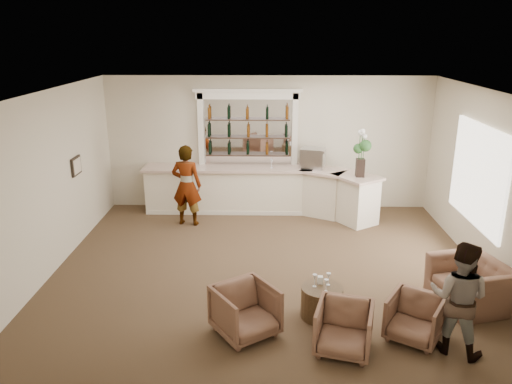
% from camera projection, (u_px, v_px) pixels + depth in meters
% --- Properties ---
extents(ground, '(8.00, 8.00, 0.00)m').
position_uv_depth(ground, '(268.00, 266.00, 9.56)').
color(ground, '#503928').
rests_on(ground, ground).
extents(room_shell, '(8.04, 7.02, 3.32)m').
position_uv_depth(room_shell, '(277.00, 139.00, 9.52)').
color(room_shell, beige).
rests_on(room_shell, ground).
extents(bar_counter, '(5.72, 1.80, 1.14)m').
position_uv_depth(bar_counter, '(261.00, 191.00, 12.24)').
color(bar_counter, white).
rests_on(bar_counter, ground).
extents(back_bar_alcove, '(2.64, 0.25, 3.00)m').
position_uv_depth(back_bar_alcove, '(248.00, 129.00, 12.20)').
color(back_bar_alcove, white).
rests_on(back_bar_alcove, ground).
extents(cocktail_table, '(0.65, 0.65, 0.50)m').
position_uv_depth(cocktail_table, '(322.00, 302.00, 7.81)').
color(cocktail_table, '#493520').
rests_on(cocktail_table, ground).
extents(sommelier, '(0.75, 0.55, 1.88)m').
position_uv_depth(sommelier, '(187.00, 185.00, 11.40)').
color(sommelier, gray).
rests_on(sommelier, ground).
extents(guest, '(1.00, 0.94, 1.64)m').
position_uv_depth(guest, '(459.00, 298.00, 6.79)').
color(guest, gray).
rests_on(guest, ground).
extents(armchair_left, '(1.15, 1.16, 0.77)m').
position_uv_depth(armchair_left, '(245.00, 311.00, 7.30)').
color(armchair_left, brown).
rests_on(armchair_left, ground).
extents(armchair_center, '(0.93, 0.95, 0.71)m').
position_uv_depth(armchair_center, '(344.00, 328.00, 6.92)').
color(armchair_center, brown).
rests_on(armchair_center, ground).
extents(armchair_right, '(1.00, 1.01, 0.67)m').
position_uv_depth(armchair_right, '(415.00, 318.00, 7.20)').
color(armchair_right, brown).
rests_on(armchair_right, ground).
extents(armchair_far, '(1.28, 1.38, 0.75)m').
position_uv_depth(armchair_far, '(471.00, 284.00, 8.09)').
color(armchair_far, brown).
rests_on(armchair_far, ground).
extents(espresso_machine, '(0.66, 0.60, 0.49)m').
position_uv_depth(espresso_machine, '(313.00, 158.00, 12.03)').
color(espresso_machine, '#BCBCC1').
rests_on(espresso_machine, bar_counter).
extents(flower_vase, '(0.29, 0.29, 1.10)m').
position_uv_depth(flower_vase, '(361.00, 150.00, 11.19)').
color(flower_vase, black).
rests_on(flower_vase, bar_counter).
extents(wine_glass_bar_left, '(0.07, 0.07, 0.21)m').
position_uv_depth(wine_glass_bar_left, '(272.00, 164.00, 12.07)').
color(wine_glass_bar_left, white).
rests_on(wine_glass_bar_left, bar_counter).
extents(wine_glass_bar_right, '(0.07, 0.07, 0.21)m').
position_uv_depth(wine_glass_bar_right, '(301.00, 164.00, 12.07)').
color(wine_glass_bar_right, white).
rests_on(wine_glass_bar_right, bar_counter).
extents(wine_glass_tbl_a, '(0.07, 0.07, 0.21)m').
position_uv_depth(wine_glass_tbl_a, '(315.00, 281.00, 7.73)').
color(wine_glass_tbl_a, white).
rests_on(wine_glass_tbl_a, cocktail_table).
extents(wine_glass_tbl_b, '(0.07, 0.07, 0.21)m').
position_uv_depth(wine_glass_tbl_b, '(328.00, 279.00, 7.77)').
color(wine_glass_tbl_b, white).
rests_on(wine_glass_tbl_b, cocktail_table).
extents(wine_glass_tbl_c, '(0.07, 0.07, 0.21)m').
position_uv_depth(wine_glass_tbl_c, '(326.00, 286.00, 7.57)').
color(wine_glass_tbl_c, white).
rests_on(wine_glass_tbl_c, cocktail_table).
extents(napkin_holder, '(0.08, 0.08, 0.12)m').
position_uv_depth(napkin_holder, '(320.00, 280.00, 7.84)').
color(napkin_holder, white).
rests_on(napkin_holder, cocktail_table).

